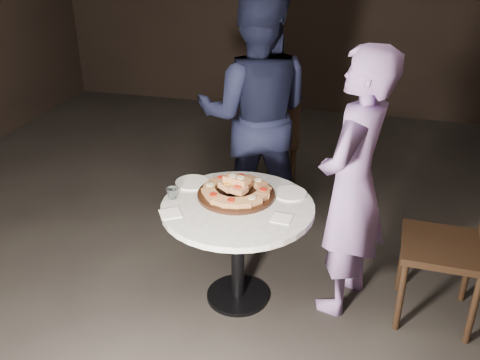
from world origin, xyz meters
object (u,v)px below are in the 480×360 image
Objects in this scene: chair_far at (271,133)px; serving_board at (236,194)px; table at (238,223)px; diner_navy at (255,115)px; water_glass at (172,193)px; diner_teal at (353,186)px; focaccia_pile at (236,188)px; chair_right at (464,238)px.

serving_board is at bearing 82.17° from chair_far.
chair_far is at bearing 92.79° from serving_board.
diner_navy reaches higher than table.
chair_far is (-0.10, 1.37, 0.02)m from table.
chair_far is (-0.06, 1.27, -0.11)m from serving_board.
diner_teal is (0.99, 0.16, 0.10)m from water_glass.
diner_navy reaches higher than focaccia_pile.
focaccia_pile reaches higher than serving_board.
diner_navy reaches higher than chair_far.
focaccia_pile reaches higher than table.
serving_board is 0.48× the size of chair_right.
diner_teal is (0.72, -0.76, -0.08)m from diner_navy.
serving_board is 0.29× the size of diner_teal.
diner_teal reaches higher than chair_right.
diner_teal is at bearing 124.10° from diner_navy.
serving_board is at bearing 109.64° from table.
diner_navy is at bearing 97.30° from table.
chair_far is 0.61× the size of diner_teal.
focaccia_pile is at bearing 83.62° from serving_board.
diner_navy is (-0.08, 0.80, 0.16)m from focaccia_pile.
serving_board is 0.66m from diner_teal.
water_glass is at bearing -160.26° from focaccia_pile.
water_glass is at bearing -82.48° from chair_right.
table is at bearing -81.79° from chair_right.
chair_far is 0.55× the size of diner_navy.
water_glass is at bearing -160.37° from serving_board.
table is 0.20m from focaccia_pile.
serving_board is 0.04m from focaccia_pile.
serving_board is 0.83m from diner_navy.
chair_far is 0.57m from diner_navy.
diner_teal is at bearing 9.47° from water_glass.
water_glass is at bearing 68.04° from chair_far.
chair_far reaches higher than chair_right.
water_glass is 0.04× the size of diner_teal.
water_glass is at bearing -63.33° from diner_teal.
table is 0.61× the size of diner_navy.
water_glass is 0.07× the size of chair_far.
water_glass is 0.04× the size of diner_navy.
chair_right is at bearing 6.47° from table.
chair_right is (1.26, 0.04, -0.12)m from serving_board.
serving_board is 0.26× the size of diner_navy.
chair_right is at bearing 126.27° from chair_far.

